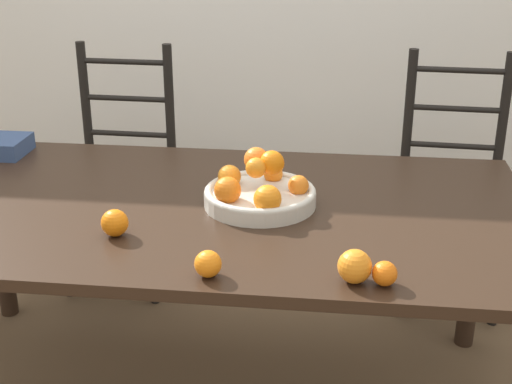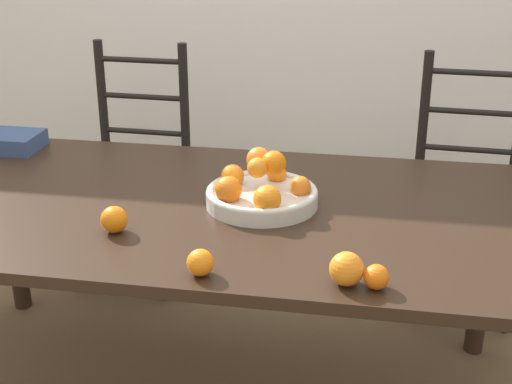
# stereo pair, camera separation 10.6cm
# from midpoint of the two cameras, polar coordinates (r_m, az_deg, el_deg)

# --- Properties ---
(dining_table) EXTENTS (1.99, 1.04, 0.72)m
(dining_table) POSITION_cam_midpoint_polar(r_m,az_deg,el_deg) (2.21, -2.66, -2.66)
(dining_table) COLOR black
(dining_table) RESTS_ON ground_plane
(fruit_bowl) EXTENTS (0.34, 0.34, 0.17)m
(fruit_bowl) POSITION_cam_midpoint_polar(r_m,az_deg,el_deg) (2.14, 1.82, 0.05)
(fruit_bowl) COLOR beige
(fruit_bowl) RESTS_ON dining_table
(orange_loose_0) EXTENTS (0.06, 0.06, 0.06)m
(orange_loose_0) POSITION_cam_midpoint_polar(r_m,az_deg,el_deg) (1.73, 11.37, -6.70)
(orange_loose_0) COLOR orange
(orange_loose_0) RESTS_ON dining_table
(orange_loose_1) EXTENTS (0.08, 0.08, 0.08)m
(orange_loose_1) POSITION_cam_midpoint_polar(r_m,az_deg,el_deg) (1.73, 9.01, -6.12)
(orange_loose_1) COLOR orange
(orange_loose_1) RESTS_ON dining_table
(orange_loose_2) EXTENTS (0.07, 0.07, 0.07)m
(orange_loose_2) POSITION_cam_midpoint_polar(r_m,az_deg,el_deg) (1.76, -2.74, -5.68)
(orange_loose_2) COLOR orange
(orange_loose_2) RESTS_ON dining_table
(orange_loose_3) EXTENTS (0.08, 0.08, 0.08)m
(orange_loose_3) POSITION_cam_midpoint_polar(r_m,az_deg,el_deg) (2.00, -9.80, -2.21)
(orange_loose_3) COLOR orange
(orange_loose_3) RESTS_ON dining_table
(chair_left) EXTENTS (0.43, 0.41, 1.03)m
(chair_left) POSITION_cam_midpoint_polar(r_m,az_deg,el_deg) (3.14, -8.63, 1.46)
(chair_left) COLOR black
(chair_left) RESTS_ON ground_plane
(chair_right) EXTENTS (0.44, 0.42, 1.03)m
(chair_right) POSITION_cam_midpoint_polar(r_m,az_deg,el_deg) (3.02, 17.36, -0.22)
(chair_right) COLOR black
(chair_right) RESTS_ON ground_plane
(book_stack) EXTENTS (0.21, 0.18, 0.06)m
(book_stack) POSITION_cam_midpoint_polar(r_m,az_deg,el_deg) (2.78, -17.96, 3.86)
(book_stack) COLOR #334770
(book_stack) RESTS_ON dining_table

